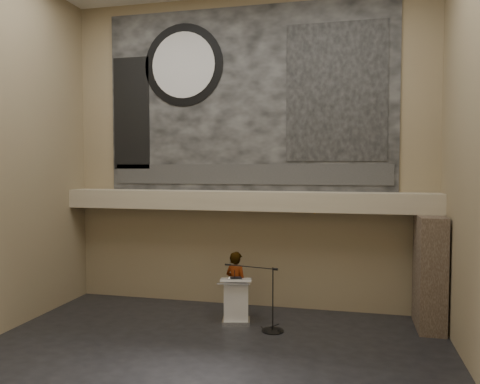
# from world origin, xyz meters

# --- Properties ---
(floor) EXTENTS (10.00, 10.00, 0.00)m
(floor) POSITION_xyz_m (0.00, 0.00, 0.00)
(floor) COLOR black
(floor) RESTS_ON ground
(wall_back) EXTENTS (10.00, 0.02, 8.50)m
(wall_back) POSITION_xyz_m (0.00, 4.00, 4.25)
(wall_back) COLOR #897557
(wall_back) RESTS_ON floor
(wall_front) EXTENTS (10.00, 0.02, 8.50)m
(wall_front) POSITION_xyz_m (0.00, -4.00, 4.25)
(wall_front) COLOR #897557
(wall_front) RESTS_ON floor
(soffit) EXTENTS (10.00, 0.80, 0.50)m
(soffit) POSITION_xyz_m (0.00, 3.60, 2.95)
(soffit) COLOR tan
(soffit) RESTS_ON wall_back
(sprinkler_left) EXTENTS (0.04, 0.04, 0.06)m
(sprinkler_left) POSITION_xyz_m (-1.60, 3.55, 2.67)
(sprinkler_left) COLOR #B2893D
(sprinkler_left) RESTS_ON soffit
(sprinkler_right) EXTENTS (0.04, 0.04, 0.06)m
(sprinkler_right) POSITION_xyz_m (1.90, 3.55, 2.67)
(sprinkler_right) COLOR #B2893D
(sprinkler_right) RESTS_ON soffit
(banner) EXTENTS (8.00, 0.05, 5.00)m
(banner) POSITION_xyz_m (0.00, 3.97, 5.70)
(banner) COLOR black
(banner) RESTS_ON wall_back
(banner_text_strip) EXTENTS (7.76, 0.02, 0.55)m
(banner_text_strip) POSITION_xyz_m (0.00, 3.93, 3.65)
(banner_text_strip) COLOR #2D2D2D
(banner_text_strip) RESTS_ON banner
(banner_clock_rim) EXTENTS (2.30, 0.02, 2.30)m
(banner_clock_rim) POSITION_xyz_m (-1.80, 3.93, 6.70)
(banner_clock_rim) COLOR black
(banner_clock_rim) RESTS_ON banner
(banner_clock_face) EXTENTS (1.84, 0.02, 1.84)m
(banner_clock_face) POSITION_xyz_m (-1.80, 3.91, 6.70)
(banner_clock_face) COLOR silver
(banner_clock_face) RESTS_ON banner
(banner_building_print) EXTENTS (2.60, 0.02, 3.60)m
(banner_building_print) POSITION_xyz_m (2.40, 3.93, 5.80)
(banner_building_print) COLOR black
(banner_building_print) RESTS_ON banner
(banner_brick_print) EXTENTS (1.10, 0.02, 3.20)m
(banner_brick_print) POSITION_xyz_m (-3.40, 3.93, 5.40)
(banner_brick_print) COLOR black
(banner_brick_print) RESTS_ON banner
(stone_pier) EXTENTS (0.60, 1.40, 2.70)m
(stone_pier) POSITION_xyz_m (4.65, 3.15, 1.35)
(stone_pier) COLOR #403227
(stone_pier) RESTS_ON floor
(lectern) EXTENTS (0.85, 0.68, 1.14)m
(lectern) POSITION_xyz_m (0.08, 2.47, 0.55)
(lectern) COLOR silver
(lectern) RESTS_ON floor
(binder) EXTENTS (0.33, 0.30, 0.04)m
(binder) POSITION_xyz_m (0.08, 2.43, 1.12)
(binder) COLOR black
(binder) RESTS_ON lectern
(papers) EXTENTS (0.23, 0.30, 0.00)m
(papers) POSITION_xyz_m (-0.02, 2.48, 1.10)
(papers) COLOR white
(papers) RESTS_ON lectern
(speaker_person) EXTENTS (0.74, 0.63, 1.71)m
(speaker_person) POSITION_xyz_m (-0.00, 2.80, 0.86)
(speaker_person) COLOR silver
(speaker_person) RESTS_ON floor
(mic_stand) EXTENTS (1.47, 0.52, 1.51)m
(mic_stand) POSITION_xyz_m (1.01, 2.08, 0.23)
(mic_stand) COLOR black
(mic_stand) RESTS_ON floor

